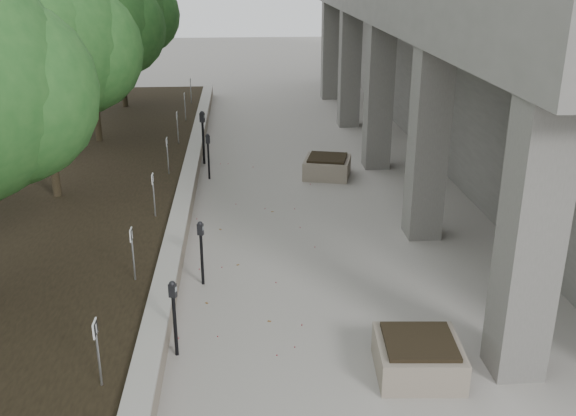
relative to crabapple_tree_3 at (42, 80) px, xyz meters
name	(u,v)px	position (x,y,z in m)	size (l,w,h in m)	color
retaining_wall	(188,185)	(2.97, 1.00, -2.87)	(0.39, 26.00, 0.50)	gray
planting_bed	(41,190)	(-0.70, 1.00, -2.92)	(7.00, 26.00, 0.40)	black
crabapple_tree_3	(42,80)	(0.00, 0.00, 0.00)	(4.60, 4.00, 5.44)	#215520
crabapple_tree_4	(90,50)	(0.00, 5.00, 0.00)	(4.60, 4.00, 5.44)	#215520
crabapple_tree_5	(119,32)	(0.00, 10.00, 0.00)	(4.60, 4.00, 5.44)	#215520
parking_sign_2	(98,354)	(2.45, -7.50, -2.24)	(0.04, 0.22, 0.96)	black
parking_sign_3	(133,254)	(2.45, -4.50, -2.24)	(0.04, 0.22, 0.96)	black
parking_sign_4	(154,195)	(2.45, -1.50, -2.24)	(0.04, 0.22, 0.96)	black
parking_sign_5	(168,156)	(2.45, 1.50, -2.24)	(0.04, 0.22, 0.96)	black
parking_sign_6	(178,128)	(2.45, 4.50, -2.24)	(0.04, 0.22, 0.96)	black
parking_sign_7	(185,107)	(2.45, 7.50, -2.24)	(0.04, 0.22, 0.96)	black
parking_sign_8	(191,90)	(2.45, 10.50, -2.24)	(0.04, 0.22, 0.96)	black
parking_meter_2	(175,319)	(3.30, -6.26, -2.50)	(0.12, 0.09, 1.25)	black
parking_meter_3	(202,253)	(3.58, -3.98, -2.50)	(0.12, 0.09, 1.25)	black
parking_meter_4	(203,138)	(3.25, 3.63, -2.34)	(0.16, 0.11, 1.57)	black
parking_meter_5	(208,157)	(3.45, 2.20, -2.49)	(0.12, 0.09, 1.26)	black
planter_front	(418,356)	(6.80, -6.98, -2.84)	(1.19, 1.19, 0.55)	gray
planter_back	(327,166)	(6.69, 2.20, -2.84)	(1.21, 1.21, 0.56)	gray
berry_scatter	(262,259)	(4.70, -3.00, -3.11)	(3.30, 14.10, 0.02)	maroon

